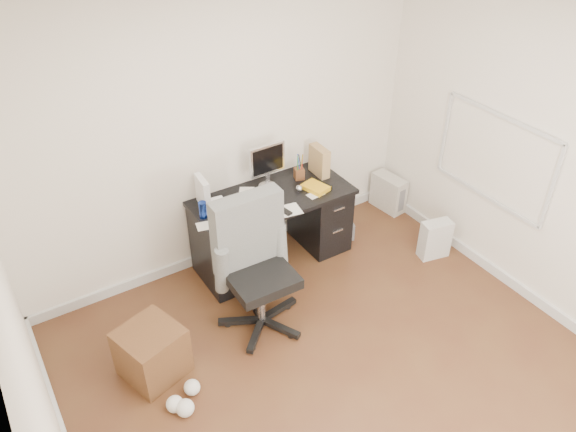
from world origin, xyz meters
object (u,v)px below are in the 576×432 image
(keyboard, at_px, (258,203))
(wicker_basket, at_px, (152,352))
(pc_tower, at_px, (388,193))
(office_chair, at_px, (260,270))
(lcd_monitor, at_px, (267,166))
(desk, at_px, (273,226))

(keyboard, distance_m, wicker_basket, 1.60)
(pc_tower, bearing_deg, keyboard, 178.68)
(office_chair, xyz_separation_m, pc_tower, (2.11, 0.81, -0.41))
(pc_tower, xyz_separation_m, wicker_basket, (-3.09, -0.81, 0.02))
(lcd_monitor, bearing_deg, keyboard, -138.53)
(lcd_monitor, bearing_deg, pc_tower, -3.68)
(lcd_monitor, distance_m, pc_tower, 1.71)
(lcd_monitor, height_order, pc_tower, lcd_monitor)
(office_chair, bearing_deg, wicker_basket, -178.71)
(lcd_monitor, distance_m, keyboard, 0.37)
(keyboard, bearing_deg, desk, 21.22)
(lcd_monitor, xyz_separation_m, keyboard, (-0.22, -0.20, -0.22))
(keyboard, xyz_separation_m, office_chair, (-0.37, -0.66, -0.15))
(lcd_monitor, bearing_deg, wicker_basket, -152.57)
(desk, distance_m, pc_tower, 1.58)
(desk, distance_m, keyboard, 0.41)
(desk, relative_size, lcd_monitor, 3.27)
(lcd_monitor, relative_size, pc_tower, 1.14)
(keyboard, relative_size, pc_tower, 1.06)
(lcd_monitor, height_order, keyboard, lcd_monitor)
(keyboard, xyz_separation_m, wicker_basket, (-1.35, -0.66, -0.54))
(office_chair, xyz_separation_m, wicker_basket, (-0.98, -0.00, -0.39))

